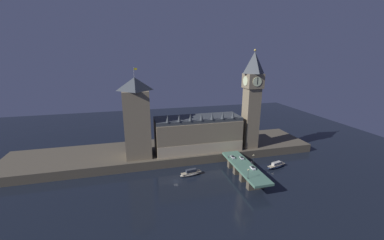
# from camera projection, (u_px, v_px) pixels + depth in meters

# --- Properties ---
(ground_plane) EXTENTS (400.00, 400.00, 0.00)m
(ground_plane) POSITION_uv_depth(u_px,v_px,m) (176.00, 181.00, 141.04)
(ground_plane) COLOR black
(embankment) EXTENTS (220.00, 42.00, 6.07)m
(embankment) POSITION_uv_depth(u_px,v_px,m) (166.00, 152.00, 176.65)
(embankment) COLOR #4C4438
(embankment) RESTS_ON ground_plane
(parliament_hall) EXTENTS (61.16, 21.54, 29.37)m
(parliament_hall) POSITION_uv_depth(u_px,v_px,m) (198.00, 133.00, 170.48)
(parliament_hall) COLOR #7F7056
(parliament_hall) RESTS_ON embankment
(clock_tower) EXTENTS (12.20, 12.31, 71.00)m
(clock_tower) POSITION_uv_depth(u_px,v_px,m) (252.00, 98.00, 168.71)
(clock_tower) COLOR #7F7056
(clock_tower) RESTS_ON embankment
(victoria_tower) EXTENTS (16.94, 16.94, 59.52)m
(victoria_tower) POSITION_uv_depth(u_px,v_px,m) (137.00, 118.00, 155.29)
(victoria_tower) COLOR #7F7056
(victoria_tower) RESTS_ON embankment
(bridge) EXTENTS (11.61, 46.00, 7.42)m
(bridge) POSITION_uv_depth(u_px,v_px,m) (245.00, 170.00, 145.16)
(bridge) COLOR #4C7560
(bridge) RESTS_ON ground_plane
(car_northbound_lead) EXTENTS (1.92, 4.24, 1.32)m
(car_northbound_lead) POSITION_uv_depth(u_px,v_px,m) (233.00, 157.00, 155.30)
(car_northbound_lead) COLOR silver
(car_northbound_lead) RESTS_ON bridge
(car_southbound_lead) EXTENTS (2.03, 4.08, 1.56)m
(car_southbound_lead) POSITION_uv_depth(u_px,v_px,m) (253.00, 168.00, 140.00)
(car_southbound_lead) COLOR white
(car_southbound_lead) RESTS_ON bridge
(car_southbound_trail) EXTENTS (1.88, 3.90, 1.36)m
(car_southbound_trail) POSITION_uv_depth(u_px,v_px,m) (242.00, 158.00, 153.89)
(car_southbound_trail) COLOR silver
(car_southbound_trail) RESTS_ON bridge
(pedestrian_mid_walk) EXTENTS (0.38, 0.38, 1.70)m
(pedestrian_mid_walk) POSITION_uv_depth(u_px,v_px,m) (251.00, 163.00, 146.65)
(pedestrian_mid_walk) COLOR black
(pedestrian_mid_walk) RESTS_ON bridge
(pedestrian_far_rail) EXTENTS (0.38, 0.38, 1.71)m
(pedestrian_far_rail) POSITION_uv_depth(u_px,v_px,m) (229.00, 156.00, 155.55)
(pedestrian_far_rail) COLOR black
(pedestrian_far_rail) RESTS_ON bridge
(street_lamp_near) EXTENTS (1.34, 0.60, 5.88)m
(street_lamp_near) POSITION_uv_depth(u_px,v_px,m) (248.00, 173.00, 128.43)
(street_lamp_near) COLOR #2D3333
(street_lamp_near) RESTS_ON bridge
(street_lamp_mid) EXTENTS (1.34, 0.60, 6.92)m
(street_lamp_mid) POSITION_uv_depth(u_px,v_px,m) (253.00, 158.00, 144.63)
(street_lamp_mid) COLOR #2D3333
(street_lamp_mid) RESTS_ON bridge
(boat_upstream) EXTENTS (15.06, 5.87, 4.17)m
(boat_upstream) POSITION_uv_depth(u_px,v_px,m) (191.00, 173.00, 147.60)
(boat_upstream) COLOR #B2A893
(boat_upstream) RESTS_ON ground_plane
(boat_downstream) EXTENTS (16.17, 7.81, 3.99)m
(boat_downstream) POSITION_uv_depth(u_px,v_px,m) (276.00, 166.00, 157.89)
(boat_downstream) COLOR #1E2842
(boat_downstream) RESTS_ON ground_plane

